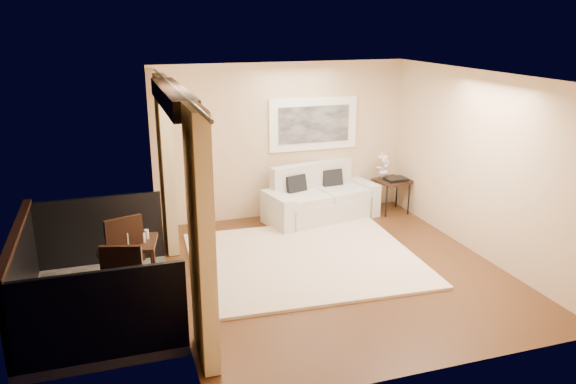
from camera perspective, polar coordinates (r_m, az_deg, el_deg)
floor at (r=8.02m, az=4.87°, el=-7.87°), size 5.00×5.00×0.00m
room_shell at (r=6.78m, az=-11.66°, el=9.45°), size 5.00×6.40×5.00m
balcony at (r=7.42m, az=-19.71°, el=-9.56°), size 1.81×2.60×1.17m
curtains at (r=7.03m, az=-10.92°, el=-0.13°), size 0.16×4.80×2.64m
artwork at (r=9.93m, az=2.61°, el=6.91°), size 1.62×0.07×0.92m
rug at (r=8.28m, az=1.64°, el=-6.83°), size 3.37×2.97×0.04m
sofa at (r=9.90m, az=3.18°, el=-0.81°), size 2.11×1.24×0.95m
side_table at (r=10.32m, az=10.57°, el=0.94°), size 0.70×0.70×0.61m
tray at (r=10.25m, az=10.90°, el=1.29°), size 0.40×0.30×0.05m
orchid at (r=10.30m, az=9.69°, el=2.69°), size 0.30×0.26×0.49m
bistro_table at (r=7.39m, az=-15.54°, el=-5.47°), size 0.69×0.69×0.71m
balcony_chair_far at (r=7.34m, az=-16.43°, el=-5.60°), size 0.59×0.59×1.09m
balcony_chair_near at (r=6.41m, az=-16.60°, el=-9.22°), size 0.57×0.57×1.06m
ice_bucket at (r=7.43m, az=-16.81°, el=-3.95°), size 0.18×0.18×0.20m
candle at (r=7.46m, az=-15.58°, el=-4.30°), size 0.06×0.06×0.07m
vase at (r=7.20m, az=-15.99°, el=-4.66°), size 0.04×0.04×0.18m
glass_a at (r=7.28m, az=-14.50°, el=-4.53°), size 0.06×0.06×0.12m
glass_b at (r=7.39m, az=-14.18°, el=-4.17°), size 0.06×0.06×0.12m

